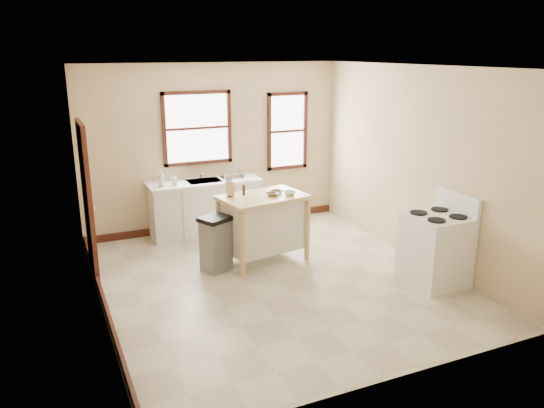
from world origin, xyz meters
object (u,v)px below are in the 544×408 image
Objects in this scene: soap_bottle_a at (161,178)px; kitchen_island at (263,228)px; bowl_c at (290,193)px; dish_rack at (232,175)px; soap_bottle_b at (174,179)px; knife_block at (230,190)px; bowl_a at (273,194)px; bowl_b at (277,192)px; gas_stove at (436,240)px; trash_bin at (216,244)px; pepper_grinder at (244,190)px.

kitchen_island is at bearing -37.00° from soap_bottle_a.
bowl_c is at bearing -26.31° from kitchen_island.
dish_rack is 2.13× the size of bowl_c.
soap_bottle_b is 1.32m from knife_block.
soap_bottle_a is 2.14m from bowl_c.
kitchen_island is 0.53m from bowl_a.
dish_rack is at bearing 97.46° from bowl_b.
soap_bottle_b is 0.15× the size of kitchen_island.
gas_stove is at bearing -32.57° from soap_bottle_a.
trash_bin is at bearing -138.46° from dish_rack.
bowl_b is (0.48, -0.09, -0.05)m from pepper_grinder.
dish_rack is 2.06× the size of bowl_a.
gas_stove is at bearing -56.69° from trash_bin.
trash_bin is (-0.81, -1.55, -0.57)m from dish_rack.
knife_block is 1.15× the size of bowl_c.
gas_stove is (2.00, -1.79, -0.46)m from pepper_grinder.
soap_bottle_b is 1.80m from bowl_a.
dish_rack is 0.47× the size of trash_bin.
knife_block is at bearing 176.22° from pepper_grinder.
gas_stove is at bearing -33.79° from soap_bottle_b.
trash_bin is (-1.12, 0.03, -0.62)m from bowl_c.
soap_bottle_b is 1.23× the size of pepper_grinder.
bowl_b is 0.21× the size of trash_bin.
gas_stove is (2.52, -1.56, 0.21)m from trash_bin.
knife_block is 1.33× the size of pepper_grinder.
pepper_grinder is at bearing -123.42° from dish_rack.
pepper_grinder is at bearing 149.64° from bowl_a.
bowl_c is at bearing -31.24° from soap_bottle_a.
trash_bin is at bearing -68.09° from soap_bottle_b.
kitchen_island is at bearing -31.41° from pepper_grinder.
bowl_a is at bearing -37.60° from kitchen_island.
bowl_a is at bearing -23.88° from trash_bin.
dish_rack is 1.85× the size of knife_block.
pepper_grinder is (0.91, -1.25, 0.01)m from soap_bottle_a.
dish_rack is at bearing 77.41° from pepper_grinder.
kitchen_island is (-0.06, -1.47, -0.47)m from dish_rack.
pepper_grinder reaches higher than soap_bottle_b.
pepper_grinder is (0.71, -1.24, 0.05)m from soap_bottle_b.
bowl_c is 1.28m from trash_bin.
kitchen_island is 1.53× the size of trash_bin.
dish_rack is at bearing 16.80° from soap_bottle_a.
bowl_a is (0.06, -1.53, 0.04)m from dish_rack.
bowl_b is 1.18m from trash_bin.
soap_bottle_a is 0.20m from soap_bottle_b.
gas_stove is at bearing -82.02° from dish_rack.
bowl_a is 1.07m from trash_bin.
gas_stove is (1.39, -1.53, -0.41)m from bowl_c.
gas_stove is (2.71, -3.02, -0.41)m from soap_bottle_b.
bowl_b is (0.24, 0.05, 0.51)m from kitchen_island.
gas_stove reaches higher than bowl_a.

